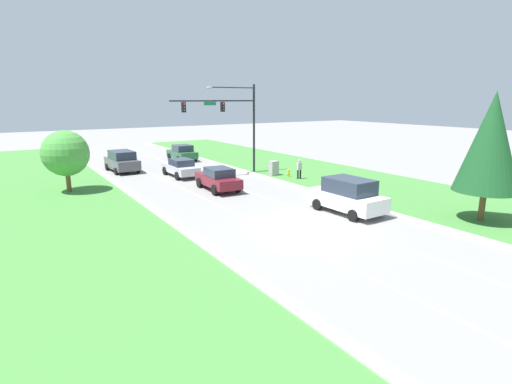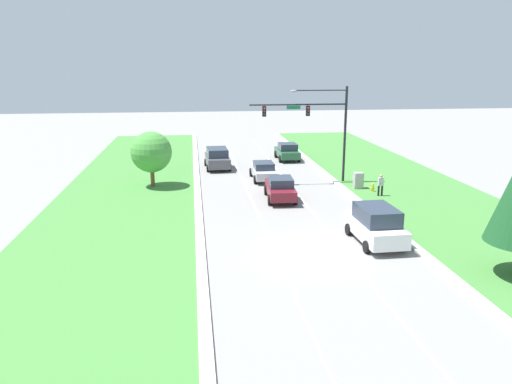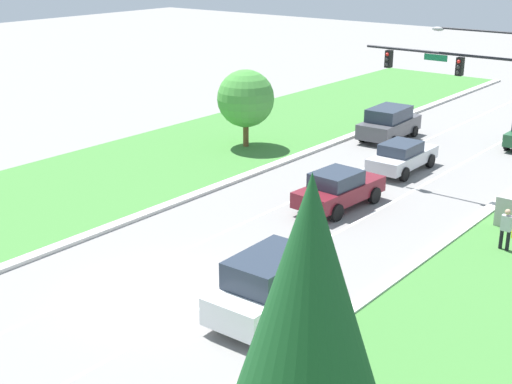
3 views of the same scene
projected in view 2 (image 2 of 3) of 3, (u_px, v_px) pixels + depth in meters
The scene contains 17 objects.
ground_plane at pixel (311, 254), 25.62m from camera, with size 160.00×160.00×0.00m, color gray.
curb_strip_right at pixel (416, 248), 26.29m from camera, with size 0.50×90.00×0.15m.
curb_strip_left at pixel (201, 258), 24.91m from camera, with size 0.50×90.00×0.15m.
grass_verge_right at pixel (509, 244), 26.94m from camera, with size 10.00×90.00×0.08m.
grass_verge_left at pixel (93, 264), 24.27m from camera, with size 10.00×90.00×0.08m.
lane_stripe_inner_left at pixel (277, 256), 25.40m from camera, with size 0.14×81.00×0.01m.
lane_stripe_inner_right at pixel (345, 253), 25.84m from camera, with size 0.14×81.00×0.01m.
traffic_signal_mast at pixel (318, 119), 39.69m from camera, with size 7.87×0.41×7.79m.
burgundy_sedan at pixel (280, 188), 35.72m from camera, with size 2.22×4.73×1.68m.
white_suv at pixel (376, 225), 27.03m from camera, with size 2.31×4.67×2.06m.
graphite_suv at pixel (217, 158), 46.42m from camera, with size 2.36×4.72×1.93m.
silver_sedan at pixel (263, 170), 41.92m from camera, with size 1.96×4.66×1.55m.
forest_sedan at pixel (287, 151), 50.64m from camera, with size 2.13×4.40×1.72m.
utility_cabinet at pixel (358, 181), 38.78m from camera, with size 0.70×0.60×1.32m.
pedestrian at pixel (381, 184), 36.49m from camera, with size 0.40×0.23×1.69m.
fire_hydrant at pixel (372, 188), 37.91m from camera, with size 0.34×0.20×0.70m.
oak_near_left_tree at pixel (151, 152), 38.89m from camera, with size 3.21×3.21×4.43m.
Camera 2 is at (-5.87, -23.45, 9.49)m, focal length 35.00 mm.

